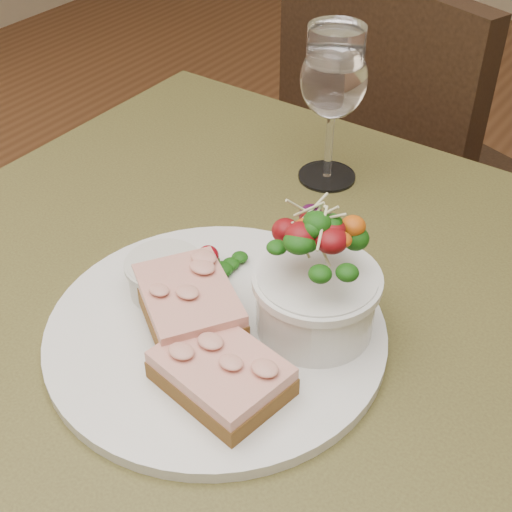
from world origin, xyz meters
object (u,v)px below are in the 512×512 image
Objects in this scene: sandwich_front at (221,373)px; chair_far at (411,261)px; cafe_table at (240,385)px; ramekin at (165,275)px; dinner_plate at (216,332)px; sandwich_back at (188,302)px; wine_glass at (333,84)px; salad_bowl at (317,277)px.

chair_far is at bearing 109.66° from sandwich_front.
cafe_table is 11.61× the size of ramekin.
sandwich_front is at bearing -48.38° from dinner_plate.
sandwich_back reaches higher than cafe_table.
wine_glass is (-0.03, 0.30, 0.09)m from sandwich_back.
dinner_plate is at bearing -79.22° from wine_glass.
wine_glass is at bearing 116.13° from sandwich_front.
wine_glass reaches higher than salad_bowl.
cafe_table is 0.89× the size of chair_far.
chair_far is at bearing 95.00° from wine_glass.
dinner_plate is at bearing 116.37° from chair_far.
sandwich_front is (0.05, -0.09, 0.13)m from cafe_table.
ramekin is 0.54× the size of salad_bowl.
salad_bowl reaches higher than cafe_table.
sandwich_front is at bearing -103.98° from salad_bowl.
salad_bowl is at bearing 12.98° from cafe_table.
sandwich_front is 0.37m from wine_glass.
ramekin is 0.15m from salad_bowl.
sandwich_back is 0.05m from ramekin.
sandwich_back is 0.12m from salad_bowl.
salad_bowl is at bearing 15.76° from ramekin.
wine_glass is (0.01, 0.28, 0.09)m from ramekin.
dinner_plate is 0.08m from ramekin.
ramekin reaches higher than sandwich_front.
cafe_table is 6.88× the size of sandwich_front.
wine_glass reaches higher than ramekin.
sandwich_front is at bearing 1.43° from sandwich_back.
cafe_table is 0.15m from ramekin.
sandwich_back is 0.76× the size of wine_glass.
salad_bowl reaches higher than ramekin.
salad_bowl is (0.07, 0.02, 0.17)m from cafe_table.
sandwich_back is (-0.07, 0.05, 0.01)m from sandwich_front.
sandwich_front is at bearing 119.13° from chair_far.
cafe_table is at bearing 116.67° from chair_far.
chair_far is at bearing 97.26° from dinner_plate.
dinner_plate is at bearing -144.15° from salad_bowl.
wine_glass is (0.04, -0.46, 0.58)m from chair_far.
chair_far is 0.90m from salad_bowl.
sandwich_front is 0.12m from salad_bowl.
chair_far is at bearing 92.04° from ramekin.
dinner_plate is at bearing 49.69° from sandwich_back.
chair_far is 7.09× the size of salad_bowl.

